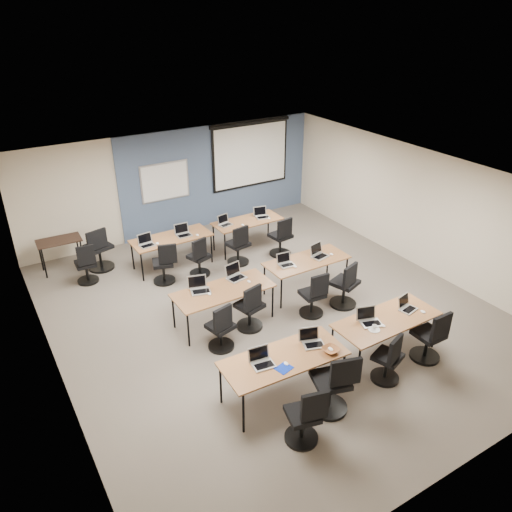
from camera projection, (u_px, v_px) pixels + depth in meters
floor at (269, 310)px, 10.00m from camera, size 8.00×9.00×0.02m
ceiling at (271, 181)px, 8.76m from camera, size 8.00×9.00×0.02m
wall_back at (175, 183)px, 12.79m from camera, size 8.00×0.04×2.70m
wall_front at (473, 394)px, 5.96m from camera, size 8.00×0.04×2.70m
wall_left at (47, 311)px, 7.53m from camera, size 0.04×9.00×2.70m
wall_right at (419, 208)px, 11.22m from camera, size 0.04×9.00×2.70m
blue_accent_panel at (219, 175)px, 13.35m from camera, size 5.50×0.04×2.70m
whiteboard at (165, 182)px, 12.55m from camera, size 1.28×0.03×0.98m
projector_screen at (251, 151)px, 13.49m from camera, size 2.40×0.10×1.82m
training_table_front_left at (284, 360)px, 7.56m from camera, size 1.94×0.81×0.73m
training_table_front_right at (387, 321)px, 8.47m from camera, size 1.90×0.79×0.73m
training_table_mid_left at (223, 291)px, 9.31m from camera, size 1.90×0.79×0.73m
training_table_mid_right at (307, 262)px, 10.37m from camera, size 1.80×0.75×0.73m
training_table_back_left at (171, 239)px, 11.34m from camera, size 1.81×0.75×0.73m
training_table_back_right at (248, 222)px, 12.20m from camera, size 1.71×0.71×0.73m
laptop_0 at (262, 360)px, 7.38m from camera, size 0.33×0.28×0.25m
mouse_0 at (286, 363)px, 7.39m from camera, size 0.08×0.11×0.03m
task_chair_0 at (305, 420)px, 6.86m from camera, size 0.48×0.48×0.97m
laptop_1 at (312, 340)px, 7.81m from camera, size 0.33×0.28×0.25m
mouse_1 at (331, 349)px, 7.70m from camera, size 0.08×0.11×0.04m
task_chair_1 at (333, 388)px, 7.37m from camera, size 0.59×0.58×1.05m
laptop_2 at (369, 319)px, 8.32m from camera, size 0.34×0.29×0.26m
mouse_2 at (383, 326)px, 8.25m from camera, size 0.07×0.10×0.04m
task_chair_2 at (389, 362)px, 7.97m from camera, size 0.49×0.47×0.95m
laptop_3 at (407, 306)px, 8.69m from camera, size 0.31×0.26×0.23m
mouse_3 at (423, 312)px, 8.61m from camera, size 0.10×0.12×0.04m
task_chair_3 at (430, 340)px, 8.45m from camera, size 0.51×0.51×0.99m
laptop_4 at (199, 287)px, 9.23m from camera, size 0.36×0.30×0.27m
mouse_4 at (209, 294)px, 9.13m from camera, size 0.07×0.10×0.04m
task_chair_4 at (221, 331)px, 8.71m from camera, size 0.47×0.47×0.96m
laptop_5 at (235, 275)px, 9.66m from camera, size 0.36×0.30×0.27m
mouse_5 at (249, 281)px, 9.53m from camera, size 0.07×0.10×0.03m
task_chair_5 at (250, 310)px, 9.25m from camera, size 0.50×0.50×0.99m
laptop_6 at (286, 262)px, 10.13m from camera, size 0.30×0.26×0.23m
mouse_6 at (295, 267)px, 10.06m from camera, size 0.09×0.12×0.04m
task_chair_6 at (314, 298)px, 9.66m from camera, size 0.48×0.48×0.96m
laptop_7 at (319, 253)px, 10.47m from camera, size 0.35×0.29×0.26m
mouse_7 at (331, 254)px, 10.55m from camera, size 0.08×0.11×0.03m
task_chair_7 at (345, 288)px, 9.94m from camera, size 0.56×0.54×1.02m
laptop_8 at (146, 243)px, 10.93m from camera, size 0.33×0.28×0.25m
mouse_8 at (157, 243)px, 11.01m from camera, size 0.07×0.11×0.04m
task_chair_8 at (165, 266)px, 10.79m from camera, size 0.49×0.48×0.97m
laptop_9 at (183, 233)px, 11.40m from camera, size 0.34×0.29×0.26m
mouse_9 at (197, 235)px, 11.40m from camera, size 0.08×0.11×0.04m
task_chair_9 at (199, 260)px, 11.06m from camera, size 0.48×0.47×0.96m
laptop_10 at (225, 222)px, 11.92m from camera, size 0.31×0.26×0.23m
mouse_10 at (243, 225)px, 11.91m from camera, size 0.08×0.11×0.03m
task_chair_10 at (239, 248)px, 11.55m from camera, size 0.51×0.51×1.00m
laptop_11 at (262, 215)px, 12.34m from camera, size 0.33×0.28×0.25m
mouse_11 at (269, 218)px, 12.27m from camera, size 0.08×0.11×0.03m
task_chair_11 at (281, 240)px, 11.94m from camera, size 0.52×0.52×1.00m
blue_mousepad at (284, 368)px, 7.31m from camera, size 0.28×0.25×0.01m
snack_bowl at (331, 350)px, 7.65m from camera, size 0.33×0.33×0.07m
snack_plate at (374, 330)px, 8.16m from camera, size 0.25×0.25×0.01m
coffee_cup at (374, 327)px, 8.16m from camera, size 0.08×0.08×0.05m
utility_table at (59, 244)px, 11.19m from camera, size 0.95×0.53×0.75m
spare_chair_a at (99, 252)px, 11.30m from camera, size 0.59×0.58×1.05m
spare_chair_b at (87, 267)px, 10.79m from camera, size 0.46×0.46×0.95m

